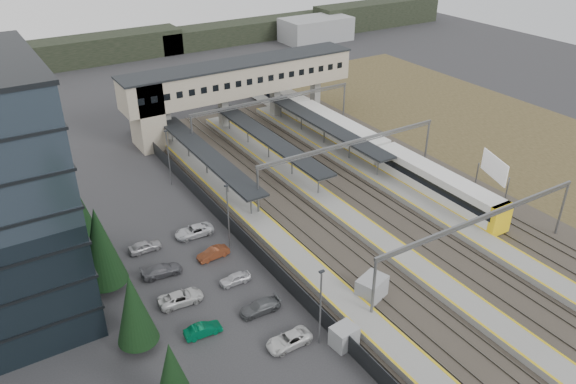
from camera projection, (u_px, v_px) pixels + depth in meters
ground at (338, 270)px, 60.56m from camera, size 220.00×220.00×0.00m
conifer_row at (149, 332)px, 45.19m from camera, size 4.42×49.82×9.50m
car_park at (253, 344)px, 49.94m from camera, size 10.64×44.49×1.27m
lampposts at (267, 253)px, 55.71m from camera, size 0.50×53.25×8.07m
fence at (263, 258)px, 60.80m from camera, size 0.08×90.00×2.00m
relay_cabin_near at (372, 288)px, 55.78m from camera, size 3.51×3.01×2.47m
relay_cabin_far at (344, 336)px, 50.18m from camera, size 2.41×2.08×2.04m
rail_corridor at (376, 222)px, 68.46m from camera, size 34.00×90.00×0.92m
canopies at (268, 138)px, 82.02m from camera, size 23.10×30.00×3.28m
footbridge at (226, 84)px, 91.59m from camera, size 40.40×6.40×11.20m
gantries at (408, 182)px, 65.45m from camera, size 28.40×62.28×7.17m
train at (341, 132)px, 88.52m from camera, size 3.02×63.20×3.81m
billboard at (494, 169)px, 74.31m from camera, size 2.19×5.75×5.16m
scrub_east at (558, 158)px, 85.05m from camera, size 34.00×120.00×0.06m
treeline_far at (195, 39)px, 138.88m from camera, size 170.00×19.00×7.00m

